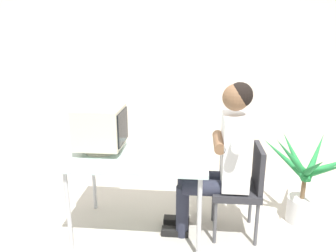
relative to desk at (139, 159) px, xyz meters
name	(u,v)px	position (x,y,z in m)	size (l,w,h in m)	color
ground_plane	(141,229)	(0.00, 0.00, -0.68)	(12.00, 12.00, 0.00)	#B2ADA3
wall_back	(183,51)	(0.30, 1.40, 0.82)	(8.00, 0.10, 3.00)	beige
desk	(139,159)	(0.00, 0.00, 0.00)	(1.17, 0.77, 0.74)	#B7B7BC
crt_monitor	(101,127)	(-0.33, 0.03, 0.27)	(0.39, 0.39, 0.39)	beige
keyboard	(136,151)	(-0.03, 0.01, 0.07)	(0.17, 0.45, 0.03)	silver
office_chair	(242,184)	(0.89, 0.04, -0.21)	(0.40, 0.40, 0.82)	#4C4C51
person_seated	(223,155)	(0.71, 0.04, 0.06)	(0.73, 0.58, 1.36)	silver
potted_plant	(305,181)	(1.48, 0.28, -0.27)	(0.86, 0.85, 0.89)	silver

